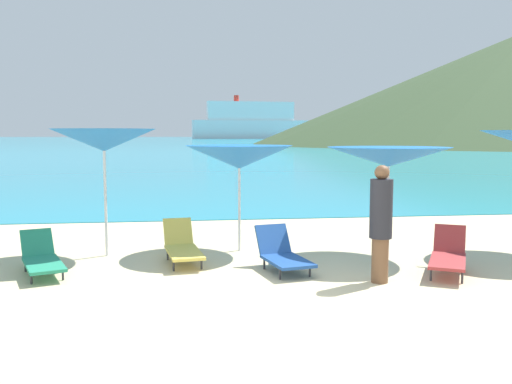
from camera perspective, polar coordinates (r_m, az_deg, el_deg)
The scene contains 11 objects.
ground_plane at distance 17.17m, azimuth -3.22°, elevation -2.15°, with size 50.00×100.00×0.30m, color beige.
ocean_water at distance 234.52m, azimuth -7.15°, elevation 5.39°, with size 650.00×440.00×0.02m, color teal.
umbrella_1 at distance 10.60m, azimuth -15.42°, elevation 5.16°, with size 1.98×1.98×2.38m.
umbrella_2 at distance 10.71m, azimuth -1.74°, elevation 3.61°, with size 2.19×2.19×2.06m.
umbrella_3 at distance 10.55m, azimuth 13.51°, elevation 3.53°, with size 2.36×2.36×2.04m.
lounge_chair_1 at distance 9.66m, azimuth 19.21°, elevation -6.14°, with size 1.18×1.57×0.71m.
lounge_chair_2 at distance 9.80m, azimuth -21.23°, elevation -6.34°, with size 1.07×1.71×0.63m.
lounge_chair_3 at distance 9.32m, azimuth 2.74°, elevation -6.36°, with size 0.86×1.43×0.70m.
lounge_chair_4 at distance 9.99m, azimuth -7.61°, elevation -5.56°, with size 0.76×1.62×0.70m.
beachgoer_1 at distance 8.67m, azimuth 12.75°, elevation -2.91°, with size 0.35×0.35×1.81m.
cruise_ship at distance 274.04m, azimuth -0.56°, elevation 7.19°, with size 57.45×12.34×21.07m.
Camera 1 is at (-1.24, -6.95, 2.28)m, focal length 38.79 mm.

